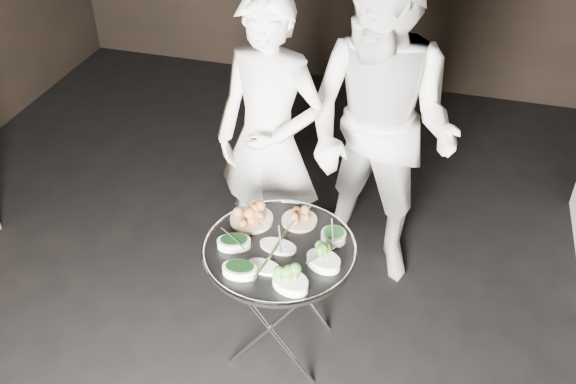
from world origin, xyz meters
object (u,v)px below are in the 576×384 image
(waiter_right, at_px, (380,132))
(waiter_left, at_px, (270,142))
(tray_stand, at_px, (280,295))
(serving_tray, at_px, (279,249))

(waiter_right, bearing_deg, waiter_left, -145.27)
(tray_stand, relative_size, waiter_right, 0.37)
(waiter_left, height_order, waiter_right, waiter_right)
(waiter_right, bearing_deg, tray_stand, -91.14)
(waiter_left, distance_m, waiter_right, 0.61)
(tray_stand, relative_size, waiter_left, 0.40)
(tray_stand, height_order, waiter_right, waiter_right)
(tray_stand, bearing_deg, waiter_left, 110.84)
(tray_stand, xyz_separation_m, waiter_left, (-0.25, 0.67, 0.48))
(tray_stand, xyz_separation_m, serving_tray, (0.00, 0.00, 0.32))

